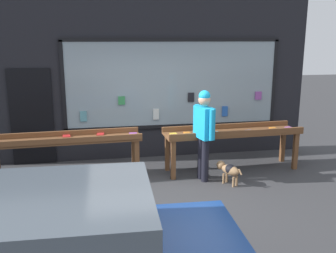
% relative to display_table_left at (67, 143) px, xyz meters
% --- Properties ---
extents(ground_plane, '(40.00, 40.00, 0.00)m').
position_rel_display_table_left_xyz_m(ground_plane, '(1.67, -1.13, -0.75)').
color(ground_plane, '#38383A').
extents(shopfront_facade, '(7.62, 0.29, 3.67)m').
position_rel_display_table_left_xyz_m(shopfront_facade, '(1.68, 1.26, 1.07)').
color(shopfront_facade, black).
rests_on(shopfront_facade, ground_plane).
extents(display_table_left, '(2.88, 0.75, 0.93)m').
position_rel_display_table_left_xyz_m(display_table_left, '(0.00, 0.00, 0.00)').
color(display_table_left, brown).
rests_on(display_table_left, ground_plane).
extents(display_table_right, '(2.89, 0.82, 0.92)m').
position_rel_display_table_left_xyz_m(display_table_right, '(3.35, -0.00, 0.00)').
color(display_table_right, brown).
rests_on(display_table_right, ground_plane).
extents(person_browsing, '(0.32, 0.68, 1.77)m').
position_rel_display_table_left_xyz_m(person_browsing, '(2.60, -0.47, 0.30)').
color(person_browsing, black).
rests_on(person_browsing, ground_plane).
extents(small_dog, '(0.39, 0.54, 0.41)m').
position_rel_display_table_left_xyz_m(small_dog, '(3.02, -0.77, -0.46)').
color(small_dog, '#99724C').
rests_on(small_dog, ground_plane).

